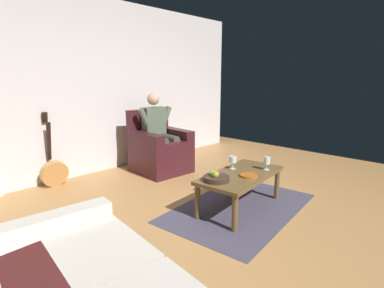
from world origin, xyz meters
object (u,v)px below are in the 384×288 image
object	(u,v)px
armchair	(159,150)
person_seated	(159,130)
wine_glass_far	(233,160)
decorative_dish	(249,176)
fruit_bowl	(216,177)
wine_glass_near	(267,161)
coffee_table	(241,178)
guitar	(54,171)

from	to	relation	value
armchair	person_seated	size ratio (longest dim) A/B	0.79
armchair	person_seated	distance (m)	0.32
person_seated	wine_glass_far	xyz separation A→B (m)	(0.20, 1.58, -0.15)
armchair	decorative_dish	size ratio (longest dim) A/B	5.07
wine_glass_far	fruit_bowl	size ratio (longest dim) A/B	0.55
wine_glass_near	fruit_bowl	size ratio (longest dim) A/B	0.57
coffee_table	wine_glass_far	size ratio (longest dim) A/B	7.72
guitar	wine_glass_near	size ratio (longest dim) A/B	6.56
person_seated	guitar	size ratio (longest dim) A/B	1.21
guitar	wine_glass_near	world-z (taller)	guitar
fruit_bowl	guitar	bearing A→B (deg)	-70.28
wine_glass_far	decorative_dish	distance (m)	0.33
decorative_dish	wine_glass_far	bearing A→B (deg)	-110.62
coffee_table	wine_glass_near	distance (m)	0.38
armchair	wine_glass_near	distance (m)	1.90
armchair	wine_glass_far	world-z (taller)	armchair
guitar	decorative_dish	size ratio (longest dim) A/B	5.32
coffee_table	wine_glass_far	bearing A→B (deg)	-113.59
guitar	fruit_bowl	world-z (taller)	guitar
armchair	wine_glass_near	xyz separation A→B (m)	(-0.04, 1.89, 0.17)
guitar	decorative_dish	world-z (taller)	guitar
armchair	fruit_bowl	size ratio (longest dim) A/B	3.54
coffee_table	wine_glass_near	bearing A→B (deg)	157.24
decorative_dish	wine_glass_near	bearing A→B (deg)	178.46
armchair	fruit_bowl	xyz separation A→B (m)	(0.66, 1.71, 0.11)
wine_glass_far	fruit_bowl	xyz separation A→B (m)	(0.46, 0.13, -0.07)
person_seated	coffee_table	xyz separation A→B (m)	(0.27, 1.75, -0.31)
armchair	wine_glass_near	bearing A→B (deg)	95.61
armchair	guitar	xyz separation A→B (m)	(1.46, -0.51, -0.12)
person_seated	decorative_dish	bearing A→B (deg)	84.84
person_seated	fruit_bowl	size ratio (longest dim) A/B	4.51
decorative_dish	coffee_table	bearing A→B (deg)	-106.29
person_seated	wine_glass_far	distance (m)	1.60
wine_glass_near	fruit_bowl	xyz separation A→B (m)	(0.71, -0.18, -0.06)
person_seated	wine_glass_near	bearing A→B (deg)	95.63
fruit_bowl	decorative_dish	size ratio (longest dim) A/B	1.43
coffee_table	decorative_dish	size ratio (longest dim) A/B	6.14
guitar	wine_glass_far	distance (m)	2.46
guitar	wine_glass_far	bearing A→B (deg)	121.05
armchair	decorative_dish	xyz separation A→B (m)	(0.31, 1.88, 0.08)
guitar	fruit_bowl	bearing A→B (deg)	109.72
wine_glass_near	decorative_dish	bearing A→B (deg)	-1.54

